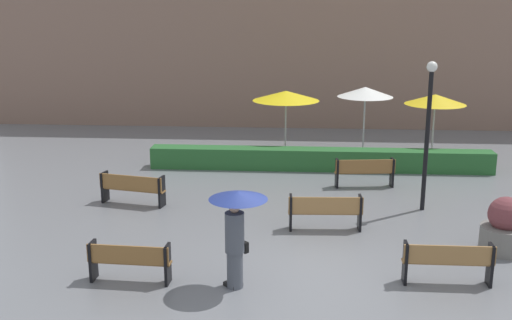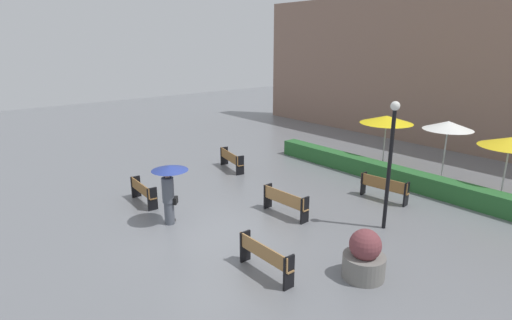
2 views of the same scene
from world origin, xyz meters
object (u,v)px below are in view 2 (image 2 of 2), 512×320
at_px(bench_near_right, 265,256).
at_px(bench_back_row, 384,187).
at_px(bench_near_left, 143,191).
at_px(pedestrian_with_umbrella, 169,184).
at_px(patio_umbrella_white, 448,126).
at_px(bench_mid_center, 285,201).
at_px(lamp_post, 391,153).
at_px(patio_umbrella_yellow_far, 510,142).
at_px(planter_pot, 364,257).
at_px(patio_umbrella_yellow, 387,120).
at_px(bench_far_left, 231,159).

bearing_deg(bench_near_right, bench_back_row, 98.40).
relative_size(bench_near_left, pedestrian_with_umbrella, 0.85).
xyz_separation_m(bench_near_left, patio_umbrella_white, (5.68, 10.78, 1.89)).
distance_m(bench_near_left, bench_mid_center, 5.17).
xyz_separation_m(lamp_post, patio_umbrella_yellow_far, (1.35, 5.57, -0.28)).
height_order(bench_near_right, pedestrian_with_umbrella, pedestrian_with_umbrella).
relative_size(bench_near_left, bench_mid_center, 0.92).
bearing_deg(pedestrian_with_umbrella, patio_umbrella_white, 72.01).
xyz_separation_m(bench_near_left, planter_pot, (8.01, 2.16, 0.06)).
distance_m(bench_near_left, patio_umbrella_yellow, 11.24).
relative_size(pedestrian_with_umbrella, patio_umbrella_yellow, 0.82).
xyz_separation_m(pedestrian_with_umbrella, patio_umbrella_yellow, (0.70, 10.76, 0.86)).
height_order(bench_back_row, lamp_post, lamp_post).
xyz_separation_m(bench_near_right, patio_umbrella_yellow_far, (1.74, 10.22, 1.65)).
bearing_deg(lamp_post, bench_near_left, -143.53).
bearing_deg(lamp_post, pedestrian_with_umbrella, -132.35).
xyz_separation_m(bench_far_left, patio_umbrella_yellow, (4.11, 5.87, 1.72)).
bearing_deg(patio_umbrella_white, planter_pot, -74.88).
distance_m(bench_near_left, lamp_post, 8.61).
height_order(bench_back_row, pedestrian_with_umbrella, pedestrian_with_umbrella).
xyz_separation_m(bench_far_left, lamp_post, (7.98, 0.12, 1.95)).
relative_size(bench_mid_center, pedestrian_with_umbrella, 0.93).
bearing_deg(bench_near_right, patio_umbrella_white, 93.68).
relative_size(bench_mid_center, patio_umbrella_white, 0.72).
bearing_deg(bench_near_right, patio_umbrella_yellow_far, 80.34).
bearing_deg(patio_umbrella_yellow_far, bench_near_right, -99.66).
height_order(bench_mid_center, lamp_post, lamp_post).
bearing_deg(bench_near_right, bench_far_left, 149.22).
bearing_deg(bench_near_right, pedestrian_with_umbrella, -174.99).
relative_size(bench_near_left, patio_umbrella_yellow, 0.70).
bearing_deg(patio_umbrella_yellow, patio_umbrella_yellow_far, -1.89).
height_order(bench_far_left, lamp_post, lamp_post).
relative_size(bench_near_right, patio_umbrella_yellow_far, 0.76).
relative_size(bench_back_row, patio_umbrella_yellow_far, 0.78).
height_order(bench_near_right, lamp_post, lamp_post).
xyz_separation_m(bench_mid_center, patio_umbrella_yellow_far, (4.06, 7.33, 1.65)).
bearing_deg(patio_umbrella_white, patio_umbrella_yellow_far, -5.49).
distance_m(bench_near_right, bench_back_row, 6.73).
relative_size(lamp_post, patio_umbrella_yellow, 1.67).
relative_size(bench_mid_center, lamp_post, 0.46).
distance_m(bench_near_right, patio_umbrella_yellow, 11.09).
bearing_deg(bench_mid_center, bench_far_left, 162.82).
height_order(bench_near_left, bench_back_row, bench_back_row).
relative_size(bench_near_right, patio_umbrella_yellow, 0.74).
relative_size(bench_far_left, pedestrian_with_umbrella, 0.96).
xyz_separation_m(bench_back_row, patio_umbrella_yellow, (-2.50, 3.73, 1.70)).
distance_m(planter_pot, lamp_post, 3.63).
distance_m(bench_near_left, bench_near_right, 6.36).
bearing_deg(patio_umbrella_white, bench_near_left, -117.79).
xyz_separation_m(bench_far_left, bench_back_row, (6.62, 2.13, 0.02)).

